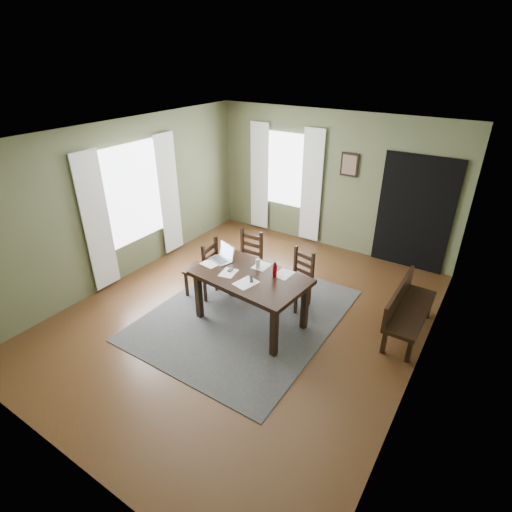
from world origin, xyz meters
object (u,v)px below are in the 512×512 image
Objects in this scene: dining_table at (251,281)px; water_bottle at (275,270)px; chair_end at (203,269)px; laptop at (224,256)px; chair_back_right at (298,279)px; bench at (406,306)px; chair_back_left at (247,261)px.

dining_table is 0.40m from water_bottle.
laptop is (0.46, -0.04, 0.38)m from chair_end.
chair_back_right is 0.68× the size of bench.
chair_back_right is (0.35, 0.81, -0.26)m from dining_table.
chair_end is 0.74× the size of bench.
chair_back_right is at bearing 50.87° from laptop.
bench is (3.05, 0.77, -0.04)m from chair_end.
chair_back_left is at bearing 131.97° from dining_table.
chair_back_right is 4.02× the size of water_bottle.
laptop reaches higher than dining_table.
chair_end is 1.02× the size of chair_back_left.
dining_table is at bearing 116.57° from bench.
chair_end reaches higher than chair_back_right.
bench is at bearing 96.66° from chair_end.
bench is at bearing 35.05° from laptop.
chair_back_right is (1.42, 0.59, -0.04)m from chair_end.
dining_table is at bearing 1.33° from laptop.
chair_back_left is at bearing 109.14° from laptop.
laptop is at bearing 77.45° from chair_end.
water_bottle is (-0.04, -0.65, 0.47)m from chair_back_right.
chair_back_right is at bearing 96.37° from bench.
dining_table is at bearing -100.12° from chair_back_right.
chair_end is 0.60m from laptop.
laptop reaches higher than water_bottle.
chair_end is 1.54m from chair_back_right.
dining_table reaches higher than bench.
chair_end is at bearing 104.19° from bench.
laptop is 0.92m from water_bottle.
water_bottle is (0.92, -0.02, 0.04)m from laptop.
chair_back_right is at bearing 105.00° from chair_end.
chair_end is 0.77m from chair_back_left.
chair_end is at bearing -128.77° from chair_back_left.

